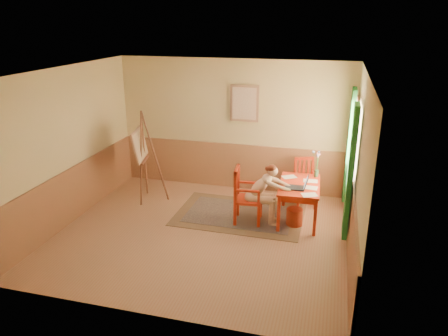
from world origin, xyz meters
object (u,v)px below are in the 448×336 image
(chair_left, at_px, (245,196))
(figure, at_px, (263,191))
(laptop, at_px, (298,186))
(table, at_px, (299,189))
(chair_back, at_px, (305,181))
(easel, at_px, (142,148))

(chair_left, height_order, figure, figure)
(chair_left, distance_m, laptop, 0.97)
(table, height_order, chair_back, chair_back)
(figure, xyz_separation_m, easel, (-2.56, 0.45, 0.48))
(chair_left, relative_size, chair_back, 1.15)
(table, distance_m, chair_left, 1.00)
(table, xyz_separation_m, laptop, (-0.01, -0.21, 0.14))
(table, bearing_deg, chair_back, 87.36)
(figure, bearing_deg, chair_left, -174.18)
(chair_back, distance_m, laptop, 1.15)
(chair_left, bearing_deg, figure, 5.82)
(figure, bearing_deg, laptop, 6.76)
(table, relative_size, laptop, 2.99)
(figure, height_order, laptop, figure)
(table, distance_m, easel, 3.22)
(chair_back, relative_size, easel, 0.49)
(laptop, bearing_deg, easel, 173.27)
(laptop, height_order, easel, easel)
(chair_back, height_order, easel, easel)
(chair_back, height_order, laptop, laptop)
(table, bearing_deg, easel, 177.07)
(figure, bearing_deg, table, 24.77)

